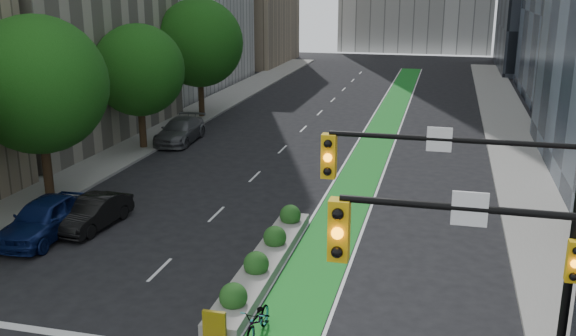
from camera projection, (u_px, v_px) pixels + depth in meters
The scene contains 12 objects.
sidewalk_left at pixel (153, 136), 43.30m from camera, with size 3.60×90.00×0.15m, color gray.
sidewalk_right at pixel (521, 159), 37.82m from camera, with size 3.60×90.00×0.15m, color gray.
bike_lane_paint at pixel (380, 133), 44.54m from camera, with size 2.20×70.00×0.01m, color #167D21.
tree_mid at pixel (38, 85), 29.46m from camera, with size 6.40×6.40×8.78m.
tree_midfar at pixel (139, 70), 38.95m from camera, with size 5.60×5.60×7.76m.
tree_far at pixel (199, 43), 48.05m from camera, with size 6.60×6.60×9.00m.
signal_right at pixel (502, 230), 14.37m from camera, with size 5.82×0.51×7.20m.
median_planter at pixel (264, 259), 23.47m from camera, with size 1.20×10.26×1.10m.
bicycle at pixel (258, 321), 18.90m from camera, with size 0.70×2.01×1.06m, color gray.
parked_car_left_near at pixel (44, 218), 26.22m from camera, with size 1.98×4.93×1.68m, color #0D1B4E.
parked_car_left_mid at pixel (94, 213), 27.33m from camera, with size 1.42×4.07×1.34m, color black.
parked_car_left_far at pixel (180, 131), 41.87m from camera, with size 2.15×5.29×1.54m, color #505154.
Camera 1 is at (7.25, -13.70, 10.17)m, focal length 40.00 mm.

